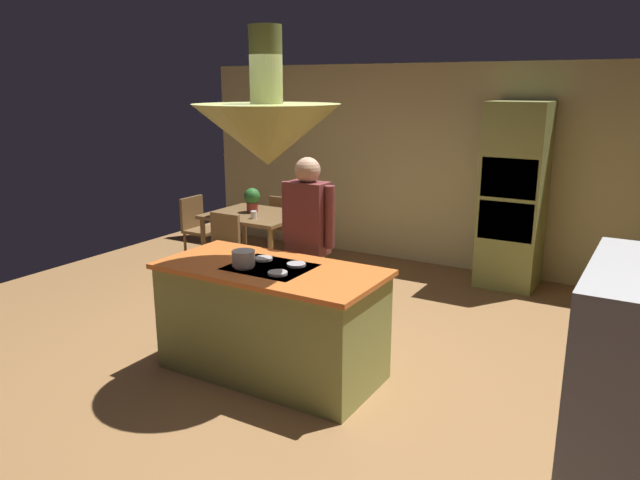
{
  "coord_description": "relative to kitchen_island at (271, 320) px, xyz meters",
  "views": [
    {
      "loc": [
        2.63,
        -3.88,
        2.29
      ],
      "look_at": [
        0.1,
        0.4,
        1.0
      ],
      "focal_mm": 33.72,
      "sensor_mm": 36.0,
      "label": 1
    }
  ],
  "objects": [
    {
      "name": "ground",
      "position": [
        0.0,
        0.2,
        -0.46
      ],
      "size": [
        8.16,
        8.16,
        0.0
      ],
      "primitive_type": "plane",
      "color": "#9E7042"
    },
    {
      "name": "wall_back",
      "position": [
        0.0,
        3.65,
        0.82
      ],
      "size": [
        6.8,
        0.1,
        2.55
      ],
      "primitive_type": "cube",
      "color": "beige",
      "rests_on": "ground"
    },
    {
      "name": "kitchen_island",
      "position": [
        0.0,
        0.0,
        0.0
      ],
      "size": [
        1.8,
        0.88,
        0.92
      ],
      "color": "#8C934C",
      "rests_on": "ground"
    },
    {
      "name": "oven_tower",
      "position": [
        1.1,
        3.24,
        0.6
      ],
      "size": [
        0.66,
        0.62,
        2.11
      ],
      "color": "#8C934C",
      "rests_on": "ground"
    },
    {
      "name": "dining_table",
      "position": [
        -1.7,
        2.1,
        0.21
      ],
      "size": [
        1.12,
        0.93,
        0.76
      ],
      "color": "brown",
      "rests_on": "ground"
    },
    {
      "name": "person_at_island",
      "position": [
        -0.09,
        0.71,
        0.51
      ],
      "size": [
        0.53,
        0.23,
        1.69
      ],
      "color": "tan",
      "rests_on": "ground"
    },
    {
      "name": "range_hood",
      "position": [
        0.0,
        0.0,
        1.5
      ],
      "size": [
        1.1,
        1.1,
        1.0
      ],
      "color": "#8C934C"
    },
    {
      "name": "pendant_light_over_table",
      "position": [
        -1.7,
        2.1,
        1.41
      ],
      "size": [
        0.32,
        0.32,
        0.82
      ],
      "color": "beige"
    },
    {
      "name": "chair_facing_island",
      "position": [
        -1.7,
        1.41,
        0.05
      ],
      "size": [
        0.4,
        0.4,
        0.87
      ],
      "color": "brown",
      "rests_on": "ground"
    },
    {
      "name": "chair_by_back_wall",
      "position": [
        -1.7,
        2.79,
        0.05
      ],
      "size": [
        0.4,
        0.4,
        0.87
      ],
      "rotation": [
        0.0,
        0.0,
        3.14
      ],
      "color": "brown",
      "rests_on": "ground"
    },
    {
      "name": "chair_at_corner",
      "position": [
        -2.64,
        2.1,
        0.05
      ],
      "size": [
        0.4,
        0.4,
        0.87
      ],
      "rotation": [
        0.0,
        0.0,
        1.57
      ],
      "color": "brown",
      "rests_on": "ground"
    },
    {
      "name": "potted_plant_on_table",
      "position": [
        -1.79,
        2.16,
        0.47
      ],
      "size": [
        0.2,
        0.2,
        0.3
      ],
      "color": "#99382D",
      "rests_on": "dining_table"
    },
    {
      "name": "cup_on_table",
      "position": [
        -1.55,
        1.87,
        0.35
      ],
      "size": [
        0.07,
        0.07,
        0.09
      ],
      "primitive_type": "cylinder",
      "color": "white",
      "rests_on": "dining_table"
    },
    {
      "name": "cooking_pot_on_cooktop",
      "position": [
        -0.16,
        -0.13,
        0.53
      ],
      "size": [
        0.18,
        0.18,
        0.12
      ],
      "primitive_type": "cylinder",
      "color": "#B2B2B7",
      "rests_on": "kitchen_island"
    }
  ]
}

